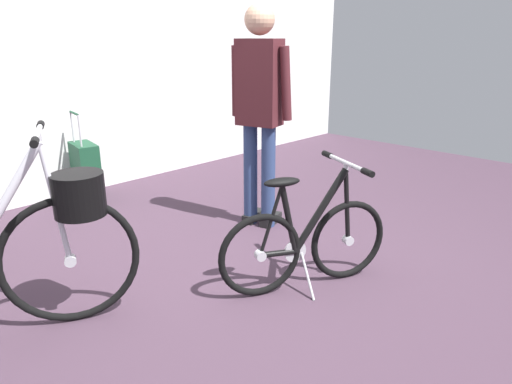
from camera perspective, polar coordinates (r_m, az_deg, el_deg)
The scene contains 5 objects.
ground_plane at distance 2.94m, azimuth 3.35°, elevation -11.69°, with size 8.38×8.38×0.00m, color #473342.
back_wall at distance 4.77m, azimuth -23.20°, elevation 17.36°, with size 8.38×0.10×3.01m, color white.
folding_bike_foreground at distance 2.86m, azimuth 6.02°, elevation -5.86°, with size 1.02×0.60×0.78m.
visitor_near_wall at distance 3.64m, azimuth 0.44°, elevation 10.51°, with size 0.34×0.52×1.69m.
rolling_suitcase at distance 4.63m, azimuth -19.83°, elevation 2.40°, with size 0.24×0.39×0.83m.
Camera 1 is at (-1.95, -1.64, 1.47)m, focal length 33.14 mm.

